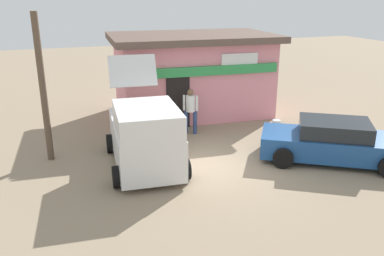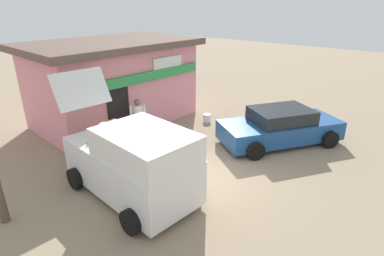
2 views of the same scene
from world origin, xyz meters
TOP-DOWN VIEW (x-y plane):
  - ground_plane at (0.00, 0.00)m, footprint 60.00×60.00m
  - storefront_bar at (1.28, 5.45)m, footprint 7.06×4.73m
  - delivery_van at (-2.04, 0.52)m, footprint 2.42×4.53m
  - parked_sedan at (3.57, -1.05)m, footprint 4.60×3.83m
  - vendor_standing at (0.27, 2.89)m, footprint 0.50×0.46m
  - customer_bending at (-1.25, 2.79)m, footprint 0.73×0.74m
  - unloaded_banana_pile at (-1.76, 3.53)m, footprint 0.77×0.85m
  - paint_bucket at (3.59, 2.27)m, footprint 0.32×0.32m
  - utility_pole at (-4.73, 2.08)m, footprint 0.20×0.20m

SIDE VIEW (x-z plane):
  - ground_plane at x=0.00m, z-range 0.00..0.00m
  - paint_bucket at x=3.59m, z-range 0.00..0.34m
  - unloaded_banana_pile at x=-1.76m, z-range -0.02..0.43m
  - parked_sedan at x=3.57m, z-range -0.04..1.27m
  - customer_bending at x=-1.25m, z-range 0.17..1.61m
  - vendor_standing at x=0.27m, z-range 0.14..1.84m
  - delivery_van at x=-2.04m, z-range -0.51..2.51m
  - storefront_bar at x=1.28m, z-range 0.03..3.42m
  - utility_pole at x=-4.73m, z-range 0.00..4.54m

